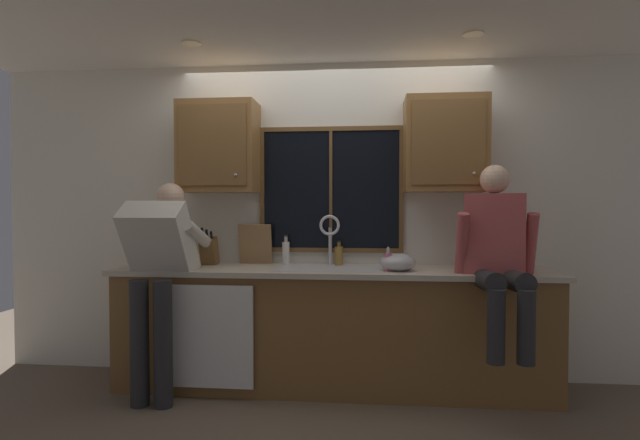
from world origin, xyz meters
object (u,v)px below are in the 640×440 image
(cutting_board, at_px, (255,244))
(soap_dispenser, at_px, (388,262))
(person_sitting_on_counter, at_px, (498,249))
(mixing_bowl, at_px, (398,262))
(bottle_tall_clear, at_px, (339,255))
(bottle_green_glass, at_px, (286,252))
(person_standing, at_px, (159,266))
(knife_block, at_px, (209,251))

(cutting_board, distance_m, soap_dispenser, 1.11)
(person_sitting_on_counter, relative_size, mixing_bowl, 4.77)
(mixing_bowl, bearing_deg, person_sitting_on_counter, -16.44)
(person_sitting_on_counter, xyz_separation_m, mixing_bowl, (-0.66, 0.20, -0.12))
(mixing_bowl, distance_m, bottle_tall_clear, 0.53)
(person_sitting_on_counter, bearing_deg, soap_dispenser, 167.71)
(person_sitting_on_counter, distance_m, bottle_green_glass, 1.61)
(person_standing, distance_m, knife_block, 0.50)
(mixing_bowl, relative_size, bottle_tall_clear, 1.35)
(knife_block, height_order, bottle_green_glass, knife_block)
(person_sitting_on_counter, bearing_deg, mixing_bowl, 163.56)
(cutting_board, height_order, bottle_green_glass, cutting_board)
(bottle_tall_clear, bearing_deg, cutting_board, 178.95)
(knife_block, bearing_deg, person_sitting_on_counter, -10.35)
(cutting_board, bearing_deg, bottle_tall_clear, -1.05)
(person_sitting_on_counter, xyz_separation_m, soap_dispenser, (-0.73, 0.16, -0.12))
(cutting_board, relative_size, bottle_tall_clear, 1.69)
(person_sitting_on_counter, bearing_deg, bottle_green_glass, 163.23)
(knife_block, xyz_separation_m, cutting_board, (0.36, 0.09, 0.05))
(soap_dispenser, bearing_deg, knife_block, 170.67)
(person_sitting_on_counter, distance_m, mixing_bowl, 0.70)
(cutting_board, bearing_deg, person_standing, -137.48)
(person_standing, height_order, bottle_tall_clear, person_standing)
(knife_block, bearing_deg, bottle_green_glass, 6.64)
(person_standing, bearing_deg, person_sitting_on_counter, 1.13)
(cutting_board, bearing_deg, bottle_green_glass, -5.10)
(mixing_bowl, height_order, bottle_tall_clear, bottle_tall_clear)
(mixing_bowl, relative_size, bottle_green_glass, 1.10)
(soap_dispenser, xyz_separation_m, bottle_green_glass, (-0.80, 0.30, 0.03))
(mixing_bowl, distance_m, soap_dispenser, 0.08)
(knife_block, relative_size, bottle_green_glass, 1.34)
(knife_block, distance_m, bottle_tall_clear, 1.04)
(person_standing, relative_size, cutting_board, 4.75)
(soap_dispenser, bearing_deg, bottle_green_glass, 159.32)
(cutting_board, relative_size, mixing_bowl, 1.25)
(person_standing, bearing_deg, cutting_board, 42.52)
(bottle_green_glass, bearing_deg, person_standing, -148.59)
(person_sitting_on_counter, xyz_separation_m, knife_block, (-2.15, 0.39, -0.08))
(mixing_bowl, relative_size, soap_dispenser, 1.49)
(cutting_board, xyz_separation_m, soap_dispenser, (1.06, -0.33, -0.09))
(person_sitting_on_counter, height_order, cutting_board, person_sitting_on_counter)
(bottle_green_glass, bearing_deg, mixing_bowl, -17.02)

